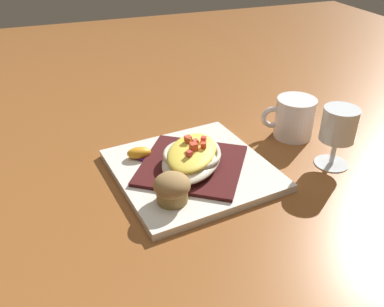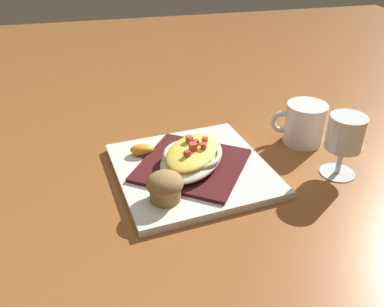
% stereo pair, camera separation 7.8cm
% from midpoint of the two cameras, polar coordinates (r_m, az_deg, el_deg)
% --- Properties ---
extents(ground_plane, '(2.60, 2.60, 0.00)m').
position_cam_midpoint_polar(ground_plane, '(0.80, -2.78, -2.83)').
color(ground_plane, brown).
extents(square_plate, '(0.32, 0.32, 0.02)m').
position_cam_midpoint_polar(square_plate, '(0.80, -2.79, -2.39)').
color(square_plate, white).
rests_on(square_plate, ground_plane).
extents(folded_napkin, '(0.26, 0.26, 0.01)m').
position_cam_midpoint_polar(folded_napkin, '(0.79, -2.81, -1.71)').
color(folded_napkin, '#431616').
rests_on(folded_napkin, square_plate).
extents(gratin_dish, '(0.19, 0.21, 0.05)m').
position_cam_midpoint_polar(gratin_dish, '(0.78, -2.85, -0.36)').
color(gratin_dish, beige).
rests_on(gratin_dish, folded_napkin).
extents(muffin, '(0.06, 0.06, 0.05)m').
position_cam_midpoint_polar(muffin, '(0.69, -6.03, -4.93)').
color(muffin, olive).
rests_on(muffin, square_plate).
extents(orange_garnish, '(0.06, 0.06, 0.02)m').
position_cam_midpoint_polar(orange_garnish, '(0.83, -9.96, -0.07)').
color(orange_garnish, '#571D56').
rests_on(orange_garnish, square_plate).
extents(coffee_mug, '(0.12, 0.09, 0.09)m').
position_cam_midpoint_polar(coffee_mug, '(0.93, 11.73, 4.57)').
color(coffee_mug, white).
rests_on(coffee_mug, ground_plane).
extents(stemmed_glass, '(0.07, 0.07, 0.12)m').
position_cam_midpoint_polar(stemmed_glass, '(0.82, 17.31, 3.32)').
color(stemmed_glass, white).
rests_on(stemmed_glass, ground_plane).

